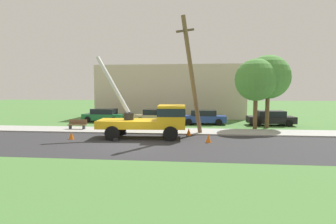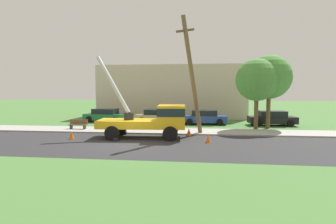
# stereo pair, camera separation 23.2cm
# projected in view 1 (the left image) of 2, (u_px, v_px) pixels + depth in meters

# --- Properties ---
(ground_plane) EXTENTS (120.00, 120.00, 0.00)m
(ground_plane) POSITION_uv_depth(u_px,v_px,m) (156.00, 122.00, 29.82)
(ground_plane) COLOR #477538
(road_asphalt) EXTENTS (80.00, 8.04, 0.01)m
(road_asphalt) POSITION_uv_depth(u_px,v_px,m) (128.00, 144.00, 17.93)
(road_asphalt) COLOR #2B2B2D
(road_asphalt) RESTS_ON ground
(sidewalk_strip) EXTENTS (80.00, 3.10, 0.10)m
(sidewalk_strip) POSITION_uv_depth(u_px,v_px,m) (145.00, 131.00, 23.44)
(sidewalk_strip) COLOR #9E9E99
(sidewalk_strip) RESTS_ON ground
(utility_truck) EXTENTS (6.91, 3.21, 5.98)m
(utility_truck) POSITION_uv_depth(u_px,v_px,m) (154.00, 118.00, 20.15)
(utility_truck) COLOR gold
(utility_truck) RESTS_ON ground
(leaning_utility_pole) EXTENTS (2.01, 2.34, 8.84)m
(leaning_utility_pole) POSITION_uv_depth(u_px,v_px,m) (192.00, 75.00, 21.05)
(leaning_utility_pole) COLOR brown
(leaning_utility_pole) RESTS_ON ground
(traffic_cone_ahead) EXTENTS (0.36, 0.36, 0.56)m
(traffic_cone_ahead) POSITION_uv_depth(u_px,v_px,m) (208.00, 138.00, 18.44)
(traffic_cone_ahead) COLOR orange
(traffic_cone_ahead) RESTS_ON ground
(traffic_cone_behind) EXTENTS (0.36, 0.36, 0.56)m
(traffic_cone_behind) POSITION_uv_depth(u_px,v_px,m) (71.00, 135.00, 19.62)
(traffic_cone_behind) COLOR orange
(traffic_cone_behind) RESTS_ON ground
(traffic_cone_curbside) EXTENTS (0.36, 0.36, 0.56)m
(traffic_cone_curbside) POSITION_uv_depth(u_px,v_px,m) (189.00, 132.00, 21.26)
(traffic_cone_curbside) COLOR orange
(traffic_cone_curbside) RESTS_ON ground
(parked_sedan_green) EXTENTS (4.54, 2.27, 1.42)m
(parked_sedan_green) POSITION_uv_depth(u_px,v_px,m) (104.00, 115.00, 30.10)
(parked_sedan_green) COLOR #1E6638
(parked_sedan_green) RESTS_ON ground
(parked_sedan_tan) EXTENTS (4.50, 2.20, 1.42)m
(parked_sedan_tan) POSITION_uv_depth(u_px,v_px,m) (156.00, 116.00, 29.21)
(parked_sedan_tan) COLOR tan
(parked_sedan_tan) RESTS_ON ground
(parked_sedan_blue) EXTENTS (4.43, 2.06, 1.42)m
(parked_sedan_blue) POSITION_uv_depth(u_px,v_px,m) (203.00, 117.00, 28.15)
(parked_sedan_blue) COLOR #263F99
(parked_sedan_blue) RESTS_ON ground
(parked_sedan_black) EXTENTS (4.49, 2.17, 1.42)m
(parked_sedan_black) POSITION_uv_depth(u_px,v_px,m) (271.00, 118.00, 27.23)
(parked_sedan_black) COLOR black
(parked_sedan_black) RESTS_ON ground
(park_bench) EXTENTS (1.60, 0.45, 0.90)m
(park_bench) POSITION_uv_depth(u_px,v_px,m) (77.00, 125.00, 24.12)
(park_bench) COLOR brown
(park_bench) RESTS_ON ground
(roadside_tree_near) EXTENTS (3.91, 3.91, 6.54)m
(roadside_tree_near) POSITION_uv_depth(u_px,v_px,m) (268.00, 77.00, 25.13)
(roadside_tree_near) COLOR brown
(roadside_tree_near) RESTS_ON ground
(roadside_tree_far) EXTENTS (3.67, 3.67, 6.14)m
(roadside_tree_far) POSITION_uv_depth(u_px,v_px,m) (256.00, 80.00, 24.48)
(roadside_tree_far) COLOR brown
(roadside_tree_far) RESTS_ON ground
(lowrise_building_backdrop) EXTENTS (18.00, 6.00, 6.40)m
(lowrise_building_backdrop) POSITION_uv_depth(u_px,v_px,m) (171.00, 92.00, 35.80)
(lowrise_building_backdrop) COLOR beige
(lowrise_building_backdrop) RESTS_ON ground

